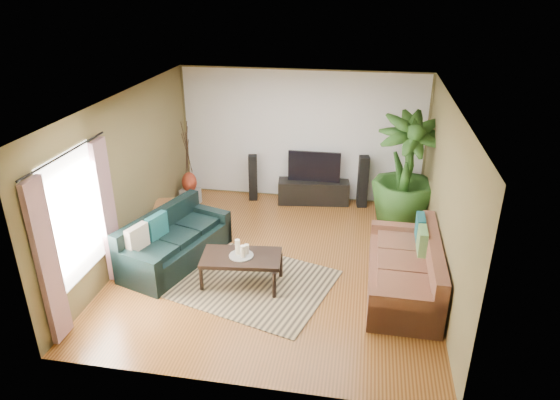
% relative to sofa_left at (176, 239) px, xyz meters
% --- Properties ---
extents(floor, '(5.50, 5.50, 0.00)m').
position_rel_sofa_left_xyz_m(floor, '(1.65, 0.25, -0.42)').
color(floor, brown).
rests_on(floor, ground).
extents(ceiling, '(5.50, 5.50, 0.00)m').
position_rel_sofa_left_xyz_m(ceiling, '(1.65, 0.25, 2.28)').
color(ceiling, white).
rests_on(ceiling, ground).
extents(wall_back, '(5.00, 0.00, 5.00)m').
position_rel_sofa_left_xyz_m(wall_back, '(1.65, 3.00, 0.93)').
color(wall_back, brown).
rests_on(wall_back, ground).
extents(wall_front, '(5.00, 0.00, 5.00)m').
position_rel_sofa_left_xyz_m(wall_front, '(1.65, -2.50, 0.93)').
color(wall_front, brown).
rests_on(wall_front, ground).
extents(wall_left, '(0.00, 5.50, 5.50)m').
position_rel_sofa_left_xyz_m(wall_left, '(-0.85, 0.25, 0.92)').
color(wall_left, brown).
rests_on(wall_left, ground).
extents(wall_right, '(0.00, 5.50, 5.50)m').
position_rel_sofa_left_xyz_m(wall_right, '(4.15, 0.25, 0.92)').
color(wall_right, brown).
rests_on(wall_right, ground).
extents(backwall_panel, '(4.90, 0.00, 4.90)m').
position_rel_sofa_left_xyz_m(backwall_panel, '(1.65, 2.99, 0.93)').
color(backwall_panel, white).
rests_on(backwall_panel, ground).
extents(window_pane, '(0.00, 1.80, 1.80)m').
position_rel_sofa_left_xyz_m(window_pane, '(-0.83, -1.35, 0.97)').
color(window_pane, white).
rests_on(window_pane, ground).
extents(curtain_near, '(0.08, 0.35, 2.20)m').
position_rel_sofa_left_xyz_m(curtain_near, '(-0.78, -2.10, 0.72)').
color(curtain_near, gray).
rests_on(curtain_near, ground).
extents(curtain_far, '(0.08, 0.35, 2.20)m').
position_rel_sofa_left_xyz_m(curtain_far, '(-0.78, -0.60, 0.72)').
color(curtain_far, gray).
rests_on(curtain_far, ground).
extents(curtain_rod, '(0.03, 1.90, 0.03)m').
position_rel_sofa_left_xyz_m(curtain_rod, '(-0.78, -1.35, 1.87)').
color(curtain_rod, black).
rests_on(curtain_rod, ground).
extents(sofa_left, '(1.43, 2.16, 0.85)m').
position_rel_sofa_left_xyz_m(sofa_left, '(0.00, 0.00, 0.00)').
color(sofa_left, black).
rests_on(sofa_left, floor).
extents(sofa_right, '(1.01, 2.21, 0.85)m').
position_rel_sofa_left_xyz_m(sofa_right, '(3.63, -0.20, 0.00)').
color(sofa_right, brown).
rests_on(sofa_right, floor).
extents(area_rug, '(3.05, 2.53, 0.01)m').
position_rel_sofa_left_xyz_m(area_rug, '(1.21, -0.37, -0.42)').
color(area_rug, tan).
rests_on(area_rug, floor).
extents(coffee_table, '(1.26, 0.78, 0.49)m').
position_rel_sofa_left_xyz_m(coffee_table, '(1.22, -0.45, -0.18)').
color(coffee_table, black).
rests_on(coffee_table, floor).
extents(candle_tray, '(0.37, 0.37, 0.02)m').
position_rel_sofa_left_xyz_m(candle_tray, '(1.22, -0.45, 0.07)').
color(candle_tray, gray).
rests_on(candle_tray, coffee_table).
extents(candle_tall, '(0.08, 0.08, 0.24)m').
position_rel_sofa_left_xyz_m(candle_tall, '(1.16, -0.42, 0.20)').
color(candle_tall, '#F1EBCC').
rests_on(candle_tall, candle_tray).
extents(candle_mid, '(0.08, 0.08, 0.18)m').
position_rel_sofa_left_xyz_m(candle_mid, '(1.26, -0.49, 0.17)').
color(candle_mid, white).
rests_on(candle_mid, candle_tray).
extents(candle_short, '(0.08, 0.08, 0.15)m').
position_rel_sofa_left_xyz_m(candle_short, '(1.29, -0.39, 0.16)').
color(candle_short, beige).
rests_on(candle_short, candle_tray).
extents(tv_stand, '(1.50, 0.61, 0.48)m').
position_rel_sofa_left_xyz_m(tv_stand, '(1.95, 2.75, -0.18)').
color(tv_stand, black).
rests_on(tv_stand, floor).
extents(television, '(1.07, 0.06, 0.63)m').
position_rel_sofa_left_xyz_m(television, '(1.95, 2.75, 0.37)').
color(television, black).
rests_on(television, tv_stand).
extents(speaker_left, '(0.21, 0.22, 0.97)m').
position_rel_sofa_left_xyz_m(speaker_left, '(0.68, 2.70, 0.06)').
color(speaker_left, black).
rests_on(speaker_left, floor).
extents(speaker_right, '(0.23, 0.24, 1.08)m').
position_rel_sofa_left_xyz_m(speaker_right, '(2.95, 2.75, 0.11)').
color(speaker_right, black).
rests_on(speaker_right, floor).
extents(potted_plant, '(1.42, 1.42, 2.13)m').
position_rel_sofa_left_xyz_m(potted_plant, '(3.71, 2.06, 0.64)').
color(potted_plant, '#224717').
rests_on(potted_plant, floor).
extents(plant_pot, '(0.39, 0.39, 0.31)m').
position_rel_sofa_left_xyz_m(plant_pot, '(3.71, 2.06, -0.27)').
color(plant_pot, black).
rests_on(plant_pot, floor).
extents(pedestal, '(0.40, 0.40, 0.33)m').
position_rel_sofa_left_xyz_m(pedestal, '(-0.55, 2.24, -0.26)').
color(pedestal, gray).
rests_on(pedestal, floor).
extents(vase, '(0.30, 0.30, 0.43)m').
position_rel_sofa_left_xyz_m(vase, '(-0.55, 2.24, 0.06)').
color(vase, maroon).
rests_on(vase, pedestal).
extents(side_table, '(0.57, 0.57, 0.49)m').
position_rel_sofa_left_xyz_m(side_table, '(-0.60, 1.18, -0.18)').
color(side_table, olive).
rests_on(side_table, floor).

